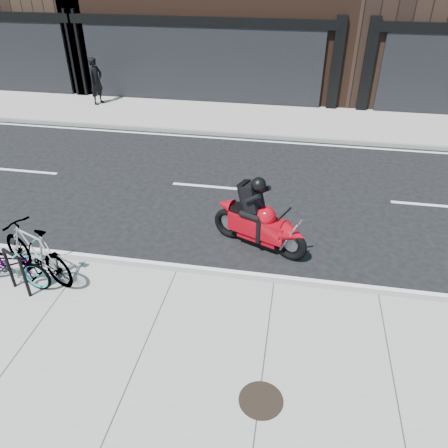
% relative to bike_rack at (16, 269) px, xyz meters
% --- Properties ---
extents(ground, '(120.00, 120.00, 0.00)m').
position_rel_bike_rack_xyz_m(ground, '(2.76, 3.10, -0.67)').
color(ground, black).
rests_on(ground, ground).
extents(sidewalk_near, '(60.00, 6.00, 0.13)m').
position_rel_bike_rack_xyz_m(sidewalk_near, '(2.76, -1.90, -0.61)').
color(sidewalk_near, gray).
rests_on(sidewalk_near, ground).
extents(sidewalk_far, '(60.00, 3.50, 0.13)m').
position_rel_bike_rack_xyz_m(sidewalk_far, '(2.76, 10.85, -0.61)').
color(sidewalk_far, gray).
rests_on(sidewalk_far, ground).
extents(bike_rack, '(0.51, 0.26, 0.92)m').
position_rel_bike_rack_xyz_m(bike_rack, '(0.00, 0.00, 0.00)').
color(bike_rack, black).
rests_on(bike_rack, sidewalk_near).
extents(bicycle_front, '(1.88, 0.88, 0.95)m').
position_rel_bike_rack_xyz_m(bicycle_front, '(-0.28, 0.22, -0.06)').
color(bicycle_front, gray).
rests_on(bicycle_front, sidewalk_near).
extents(bicycle_rear, '(2.05, 1.29, 1.20)m').
position_rel_bike_rack_xyz_m(bicycle_rear, '(0.14, 0.50, 0.06)').
color(bicycle_rear, gray).
rests_on(bicycle_rear, sidewalk_near).
extents(motorcycle, '(2.20, 1.25, 1.74)m').
position_rel_bike_rack_xyz_m(motorcycle, '(4.39, 2.39, 0.03)').
color(motorcycle, black).
rests_on(motorcycle, ground).
extents(pedestrian, '(0.62, 0.78, 1.87)m').
position_rel_bike_rack_xyz_m(pedestrian, '(-3.42, 11.41, 0.39)').
color(pedestrian, black).
rests_on(pedestrian, sidewalk_far).
extents(manhole_cover, '(0.74, 0.74, 0.02)m').
position_rel_bike_rack_xyz_m(manhole_cover, '(4.79, -1.59, -0.53)').
color(manhole_cover, black).
rests_on(manhole_cover, sidewalk_near).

